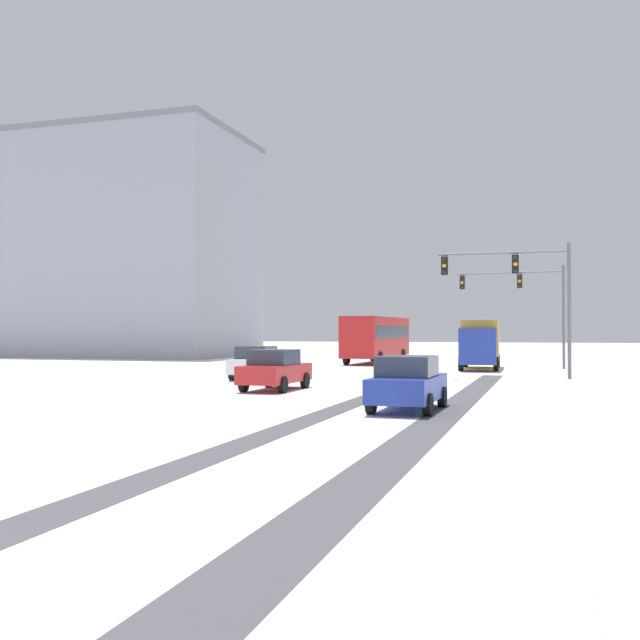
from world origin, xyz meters
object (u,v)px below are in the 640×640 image
Objects in this scene: traffic_signal_near_right at (522,283)px; car_red_second at (275,370)px; bus_oncoming at (377,336)px; office_building_far_left_block at (100,248)px; box_truck_delivery at (480,343)px; traffic_signal_far_right at (525,295)px; car_white_lead at (257,363)px; car_blue_third at (408,383)px.

car_red_second is at bearing -136.60° from traffic_signal_near_right.
bus_oncoming is 30.99m from office_building_far_left_block.
office_building_far_left_block reaches higher than box_truck_delivery.
traffic_signal_near_right is (0.21, -12.24, -0.02)m from traffic_signal_far_right.
box_truck_delivery is (9.55, 13.01, 0.82)m from car_white_lead.
car_blue_third is (-2.59, -26.74, -3.86)m from traffic_signal_far_right.
office_building_far_left_block is (-37.05, 14.31, 8.69)m from box_truck_delivery.
traffic_signal_near_right is at bearing 43.40° from car_red_second.
car_white_lead is (-12.40, -2.89, -3.83)m from traffic_signal_near_right.
car_red_second is at bearing -61.49° from car_white_lead.
traffic_signal_far_right is at bearing 51.14° from car_white_lead.
car_red_second and car_blue_third have the same top height.
office_building_far_left_block is at bearing 162.91° from traffic_signal_far_right.
car_red_second is 46.16m from office_building_far_left_block.
car_blue_third is (9.59, -11.62, 0.00)m from car_white_lead.
box_truck_delivery reaches higher than car_white_lead.
car_red_second is at bearing -47.23° from office_building_far_left_block.
box_truck_delivery is at bearing 105.72° from traffic_signal_near_right.
traffic_signal_far_right is at bearing -24.07° from bus_oncoming.
office_building_far_left_block is at bearing 133.60° from car_blue_third.
box_truck_delivery is (6.38, 18.85, 0.82)m from car_red_second.
office_building_far_left_block reaches higher than bus_oncoming.
car_blue_third is 32.61m from bus_oncoming.
car_red_second is (3.17, -5.84, 0.00)m from car_white_lead.
traffic_signal_near_right is at bearing -31.49° from office_building_far_left_block.
box_truck_delivery is at bearing 71.30° from car_red_second.
box_truck_delivery is at bearing 53.72° from car_white_lead.
bus_oncoming is at bearing 104.51° from car_blue_third.
bus_oncoming is (1.42, 19.93, 1.18)m from car_white_lead.
car_red_second is 8.64m from car_blue_third.
traffic_signal_far_right is 0.61× the size of bus_oncoming.
traffic_signal_far_right is 1.04× the size of traffic_signal_near_right.
traffic_signal_far_right is at bearing 91.01° from traffic_signal_near_right.
bus_oncoming is at bearing 85.92° from car_white_lead.
traffic_signal_near_right is 0.87× the size of box_truck_delivery.
car_white_lead is 0.38× the size of bus_oncoming.
bus_oncoming is (-1.75, 25.77, 1.18)m from car_red_second.
traffic_signal_near_right is 13.29m from car_white_lead.
car_white_lead and car_blue_third have the same top height.
office_building_far_left_block is at bearing 148.51° from traffic_signal_near_right.
traffic_signal_near_right is at bearing 79.04° from car_blue_third.
car_blue_third is 54.62m from office_building_far_left_block.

